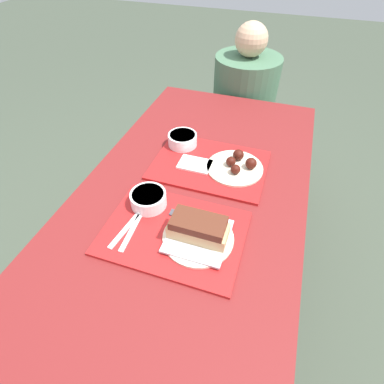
# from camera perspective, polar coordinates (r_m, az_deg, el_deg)

# --- Properties ---
(ground_plane) EXTENTS (12.00, 12.00, 0.00)m
(ground_plane) POSITION_cam_1_polar(r_m,az_deg,el_deg) (1.74, -0.07, -18.11)
(ground_plane) COLOR #424C3D
(picnic_table) EXTENTS (0.84, 1.61, 0.75)m
(picnic_table) POSITION_cam_1_polar(r_m,az_deg,el_deg) (1.20, -0.09, -3.24)
(picnic_table) COLOR maroon
(picnic_table) RESTS_ON ground_plane
(picnic_bench_far) EXTENTS (0.80, 0.28, 0.42)m
(picnic_bench_far) POSITION_cam_1_polar(r_m,az_deg,el_deg) (2.16, 8.73, 10.46)
(picnic_bench_far) COLOR maroon
(picnic_bench_far) RESTS_ON ground_plane
(tray_near) EXTENTS (0.45, 0.33, 0.01)m
(tray_near) POSITION_cam_1_polar(r_m,az_deg,el_deg) (0.99, -3.50, -7.75)
(tray_near) COLOR red
(tray_near) RESTS_ON picnic_table
(tray_far) EXTENTS (0.45, 0.33, 0.01)m
(tray_far) POSITION_cam_1_polar(r_m,az_deg,el_deg) (1.24, 3.37, 5.13)
(tray_far) COLOR red
(tray_far) RESTS_ON picnic_table
(bowl_coleslaw_near) EXTENTS (0.13, 0.13, 0.05)m
(bowl_coleslaw_near) POSITION_cam_1_polar(r_m,az_deg,el_deg) (1.05, -8.31, -1.22)
(bowl_coleslaw_near) COLOR white
(bowl_coleslaw_near) RESTS_ON tray_near
(brisket_sandwich_plate) EXTENTS (0.23, 0.23, 0.09)m
(brisket_sandwich_plate) POSITION_cam_1_polar(r_m,az_deg,el_deg) (0.94, 1.21, -7.51)
(brisket_sandwich_plate) COLOR beige
(brisket_sandwich_plate) RESTS_ON tray_near
(plastic_fork_near) EXTENTS (0.04, 0.17, 0.00)m
(plastic_fork_near) POSITION_cam_1_polar(r_m,az_deg,el_deg) (1.01, -12.53, -6.92)
(plastic_fork_near) COLOR white
(plastic_fork_near) RESTS_ON tray_near
(plastic_knife_near) EXTENTS (0.03, 0.17, 0.00)m
(plastic_knife_near) POSITION_cam_1_polar(r_m,az_deg,el_deg) (1.00, -11.41, -7.26)
(plastic_knife_near) COLOR white
(plastic_knife_near) RESTS_ON tray_near
(condiment_packet) EXTENTS (0.04, 0.03, 0.01)m
(condiment_packet) POSITION_cam_1_polar(r_m,az_deg,el_deg) (1.03, -3.24, -4.05)
(condiment_packet) COLOR #3F3F47
(condiment_packet) RESTS_ON tray_near
(bowl_coleslaw_far) EXTENTS (0.13, 0.13, 0.05)m
(bowl_coleslaw_far) POSITION_cam_1_polar(r_m,az_deg,el_deg) (1.32, -1.82, 10.05)
(bowl_coleslaw_far) COLOR white
(bowl_coleslaw_far) RESTS_ON tray_far
(wings_plate_far) EXTENTS (0.23, 0.23, 0.05)m
(wings_plate_far) POSITION_cam_1_polar(r_m,az_deg,el_deg) (1.22, 8.57, 5.11)
(wings_plate_far) COLOR beige
(wings_plate_far) RESTS_ON tray_far
(napkin_far) EXTENTS (0.13, 0.09, 0.01)m
(napkin_far) POSITION_cam_1_polar(r_m,az_deg,el_deg) (1.22, 0.55, 5.31)
(napkin_far) COLOR white
(napkin_far) RESTS_ON tray_far
(person_seated_across) EXTENTS (0.39, 0.39, 0.66)m
(person_seated_across) POSITION_cam_1_polar(r_m,az_deg,el_deg) (2.00, 10.01, 18.33)
(person_seated_across) COLOR #477051
(person_seated_across) RESTS_ON picnic_bench_far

